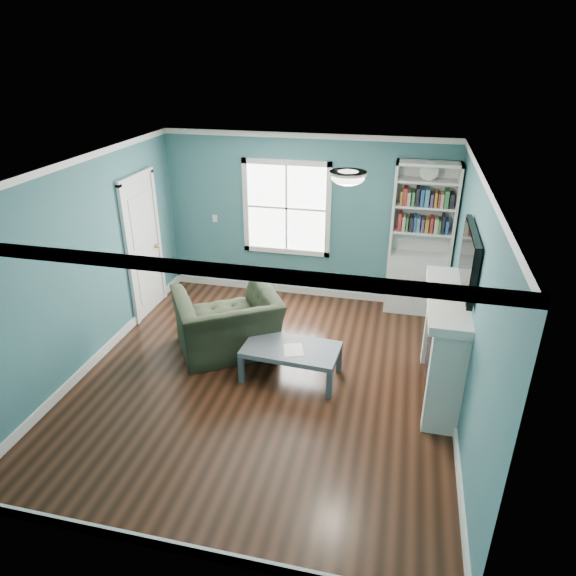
# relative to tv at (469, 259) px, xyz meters

# --- Properties ---
(floor) EXTENTS (5.00, 5.00, 0.00)m
(floor) POSITION_rel_tv_xyz_m (-2.20, -0.20, -1.72)
(floor) COLOR black
(floor) RESTS_ON ground
(room_walls) EXTENTS (5.00, 5.00, 5.00)m
(room_walls) POSITION_rel_tv_xyz_m (-2.20, -0.20, -0.14)
(room_walls) COLOR #356F77
(room_walls) RESTS_ON ground
(trim) EXTENTS (4.50, 5.00, 2.60)m
(trim) POSITION_rel_tv_xyz_m (-2.20, -0.20, -0.49)
(trim) COLOR white
(trim) RESTS_ON ground
(window) EXTENTS (1.40, 0.06, 1.50)m
(window) POSITION_rel_tv_xyz_m (-2.50, 2.29, -0.27)
(window) COLOR white
(window) RESTS_ON room_walls
(bookshelf) EXTENTS (0.90, 0.35, 2.31)m
(bookshelf) POSITION_rel_tv_xyz_m (-0.43, 2.10, -0.80)
(bookshelf) COLOR silver
(bookshelf) RESTS_ON ground
(fireplace) EXTENTS (0.44, 1.58, 1.30)m
(fireplace) POSITION_rel_tv_xyz_m (-0.12, 0.00, -1.09)
(fireplace) COLOR black
(fireplace) RESTS_ON ground
(tv) EXTENTS (0.06, 1.10, 0.65)m
(tv) POSITION_rel_tv_xyz_m (0.00, 0.00, 0.00)
(tv) COLOR black
(tv) RESTS_ON fireplace
(door) EXTENTS (0.12, 0.98, 2.17)m
(door) POSITION_rel_tv_xyz_m (-4.42, 1.20, -0.65)
(door) COLOR silver
(door) RESTS_ON ground
(ceiling_fixture) EXTENTS (0.38, 0.38, 0.15)m
(ceiling_fixture) POSITION_rel_tv_xyz_m (-1.30, -0.10, 0.82)
(ceiling_fixture) COLOR white
(ceiling_fixture) RESTS_ON room_walls
(light_switch) EXTENTS (0.08, 0.01, 0.12)m
(light_switch) POSITION_rel_tv_xyz_m (-3.70, 2.28, -0.52)
(light_switch) COLOR white
(light_switch) RESTS_ON room_walls
(recliner) EXTENTS (1.54, 1.40, 1.13)m
(recliner) POSITION_rel_tv_xyz_m (-2.85, 0.33, -1.16)
(recliner) COLOR black
(recliner) RESTS_ON ground
(coffee_table) EXTENTS (1.20, 0.71, 0.42)m
(coffee_table) POSITION_rel_tv_xyz_m (-1.89, -0.06, -1.36)
(coffee_table) COLOR #4B515A
(coffee_table) RESTS_ON ground
(paper_sheet) EXTENTS (0.30, 0.34, 0.00)m
(paper_sheet) POSITION_rel_tv_xyz_m (-1.85, -0.11, -1.30)
(paper_sheet) COLOR white
(paper_sheet) RESTS_ON coffee_table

